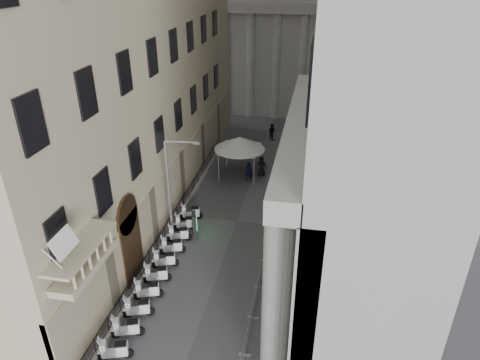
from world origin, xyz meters
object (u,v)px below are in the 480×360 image
object	(u,v)px
info_kiosk	(195,225)
pedestrian_a	(248,172)
security_tent	(239,143)
pedestrian_b	(272,132)
street_lamp	(172,182)

from	to	relation	value
info_kiosk	pedestrian_a	size ratio (longest dim) A/B	1.03
security_tent	pedestrian_b	xyz separation A→B (m)	(1.83, 8.90, -2.13)
pedestrian_a	info_kiosk	bearing A→B (deg)	51.98
pedestrian_a	pedestrian_b	bearing A→B (deg)	-118.85
security_tent	pedestrian_b	size ratio (longest dim) A/B	2.50
security_tent	info_kiosk	size ratio (longest dim) A/B	2.38
info_kiosk	pedestrian_b	size ratio (longest dim) A/B	1.05
street_lamp	pedestrian_a	distance (m)	10.29
pedestrian_a	pedestrian_b	size ratio (longest dim) A/B	1.02
security_tent	pedestrian_a	world-z (taller)	security_tent
street_lamp	pedestrian_a	xyz separation A→B (m)	(3.61, 9.05, -3.29)
info_kiosk	pedestrian_b	xyz separation A→B (m)	(3.07, 19.04, -0.06)
security_tent	pedestrian_b	bearing A→B (deg)	78.39
security_tent	pedestrian_a	size ratio (longest dim) A/B	2.44
security_tent	info_kiosk	xyz separation A→B (m)	(-1.24, -10.14, -2.07)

